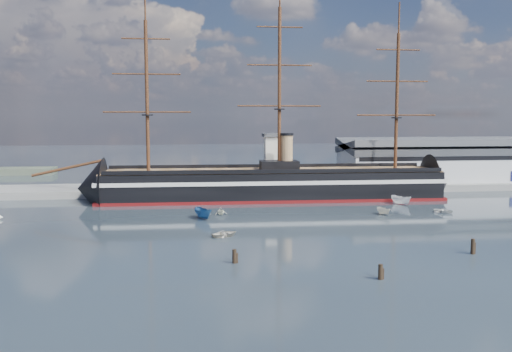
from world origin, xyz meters
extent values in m
plane|color=black|center=(0.00, 40.00, 0.00)|extent=(600.00, 600.00, 0.00)
cube|color=slate|center=(10.00, 76.00, 0.00)|extent=(180.00, 18.00, 2.00)
cube|color=#B7BABC|center=(58.00, 80.00, 7.00)|extent=(62.00, 20.00, 10.00)
cube|color=#3F4247|center=(58.00, 80.00, 12.60)|extent=(63.00, 21.00, 2.00)
cube|color=silver|center=(3.00, 73.00, 9.00)|extent=(4.00, 4.00, 14.00)
cube|color=#3F4247|center=(3.00, 73.00, 16.50)|extent=(5.00, 5.00, 1.00)
cube|color=black|center=(0.92, 60.00, 4.00)|extent=(88.42, 18.53, 7.00)
cube|color=silver|center=(0.92, 60.00, 5.20)|extent=(90.43, 18.82, 1.00)
cube|color=#5D0D0F|center=(0.92, 60.00, 0.35)|extent=(90.43, 18.78, 0.90)
cone|color=black|center=(-45.58, 60.00, 3.70)|extent=(14.45, 16.08, 15.68)
cone|color=black|center=(47.42, 60.00, 3.70)|extent=(11.45, 15.99, 15.68)
cube|color=brown|center=(0.92, 60.00, 7.60)|extent=(88.39, 17.25, 0.40)
cube|color=black|center=(2.92, 60.00, 9.00)|extent=(10.17, 6.29, 2.50)
cylinder|color=#A88458|center=(4.92, 60.00, 12.50)|extent=(3.20, 3.20, 9.00)
cylinder|color=#381E0F|center=(-51.08, 60.00, 9.00)|extent=(17.76, 1.21, 4.43)
cylinder|color=#381E0F|center=(-31.08, 60.00, 26.80)|extent=(0.90, 0.90, 38.00)
cylinder|color=#381E0F|center=(2.92, 60.00, 28.80)|extent=(0.90, 0.90, 42.00)
cylinder|color=#381E0F|center=(34.92, 60.00, 25.80)|extent=(0.90, 0.90, 36.00)
imported|color=#24558A|center=(-18.23, 33.64, 0.00)|extent=(7.95, 5.43, 2.99)
imported|color=beige|center=(-14.99, 15.39, 0.00)|extent=(2.61, 3.39, 1.48)
imported|color=silver|center=(22.10, 33.47, 0.00)|extent=(5.47, 3.13, 2.06)
imported|color=silver|center=(-14.11, 38.38, 0.00)|extent=(5.67, 3.61, 1.93)
imported|color=silver|center=(36.67, 34.34, 0.00)|extent=(2.68, 2.83, 1.30)
imported|color=white|center=(31.50, 46.74, 0.00)|extent=(7.47, 5.49, 2.82)
cylinder|color=black|center=(-15.11, -3.70, 0.00)|extent=(0.64, 0.64, 2.85)
cylinder|color=black|center=(3.82, -14.85, 0.00)|extent=(0.64, 0.64, 2.83)
cylinder|color=black|center=(23.52, -3.15, 0.00)|extent=(0.64, 0.64, 3.19)
camera|label=1|loc=(-23.08, -87.64, 22.44)|focal=40.00mm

